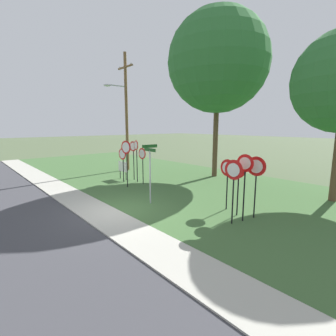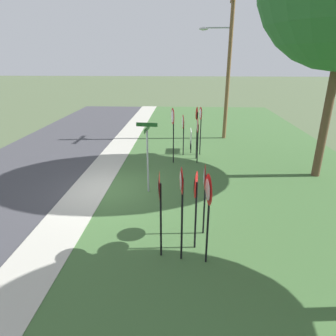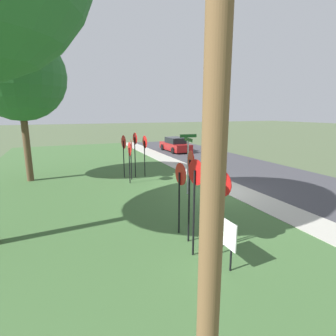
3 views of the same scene
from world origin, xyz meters
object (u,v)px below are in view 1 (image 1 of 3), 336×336
at_px(oak_tree_left, 218,62).
at_px(yield_sign_center, 245,172).
at_px(stop_sign_far_center, 123,158).
at_px(yield_sign_near_right, 227,172).
at_px(yield_sign_near_left, 238,174).
at_px(yield_sign_far_left, 233,176).
at_px(stop_sign_far_left, 136,153).
at_px(street_name_post, 150,169).
at_px(stop_sign_near_right, 126,153).
at_px(yield_sign_far_right, 256,172).
at_px(stop_sign_near_left, 142,158).
at_px(utility_pole, 125,109).
at_px(stop_sign_far_right, 133,152).
at_px(notice_board, 123,168).

bearing_deg(oak_tree_left, yield_sign_center, -44.27).
xyz_separation_m(stop_sign_far_center, yield_sign_near_right, (7.74, 0.67, 0.05)).
height_order(stop_sign_far_center, yield_sign_near_left, yield_sign_near_left).
bearing_deg(yield_sign_far_left, stop_sign_far_left, 167.38).
xyz_separation_m(stop_sign_far_center, street_name_post, (4.81, -1.36, 0.06)).
distance_m(stop_sign_near_right, stop_sign_far_left, 1.42).
xyz_separation_m(yield_sign_near_left, yield_sign_far_right, (0.62, 0.28, 0.14)).
height_order(yield_sign_far_left, yield_sign_far_right, yield_sign_far_right).
height_order(stop_sign_near_left, yield_sign_far_right, yield_sign_far_right).
xyz_separation_m(yield_sign_near_right, utility_pole, (-11.65, 2.00, 3.40)).
relative_size(stop_sign_far_left, yield_sign_far_left, 1.12).
distance_m(yield_sign_far_right, oak_tree_left, 10.49).
relative_size(stop_sign_near_right, yield_sign_center, 1.07).
relative_size(yield_sign_far_left, utility_pole, 0.26).
distance_m(stop_sign_near_left, yield_sign_far_right, 7.91).
bearing_deg(street_name_post, stop_sign_near_right, 170.91).
bearing_deg(stop_sign_near_left, yield_sign_center, -6.63).
bearing_deg(stop_sign_far_right, street_name_post, -32.40).
xyz_separation_m(notice_board, oak_tree_left, (3.46, 5.73, 7.22)).
bearing_deg(yield_sign_far_right, yield_sign_center, -105.67).
xyz_separation_m(yield_sign_near_left, notice_board, (-9.29, 0.08, -0.91)).
distance_m(yield_sign_far_right, yield_sign_center, 0.67).
bearing_deg(notice_board, stop_sign_far_right, 36.59).
bearing_deg(yield_sign_far_left, yield_sign_near_left, 109.31).
xyz_separation_m(stop_sign_near_right, stop_sign_far_center, (-1.31, 0.51, -0.45)).
bearing_deg(oak_tree_left, yield_sign_far_right, -40.65).
relative_size(yield_sign_near_left, notice_board, 1.88).
bearing_deg(yield_sign_far_left, stop_sign_far_center, 172.44).
bearing_deg(yield_sign_far_right, yield_sign_far_left, -107.37).
relative_size(yield_sign_near_right, utility_pole, 0.24).
bearing_deg(yield_sign_far_right, stop_sign_far_center, 176.68).
distance_m(stop_sign_near_left, stop_sign_near_right, 1.31).
xyz_separation_m(yield_sign_near_right, street_name_post, (-2.93, -2.03, 0.01)).
distance_m(stop_sign_far_left, notice_board, 1.80).
distance_m(stop_sign_near_right, stop_sign_far_right, 2.08).
bearing_deg(utility_pole, stop_sign_far_left, -23.61).
bearing_deg(stop_sign_far_left, stop_sign_far_center, -117.55).
distance_m(yield_sign_center, utility_pole, 13.55).
bearing_deg(stop_sign_far_center, notice_board, 143.91).
xyz_separation_m(stop_sign_near_right, utility_pole, (-5.21, 3.17, 3.00)).
relative_size(stop_sign_near_left, stop_sign_far_center, 1.02).
xyz_separation_m(yield_sign_far_left, oak_tree_left, (-6.23, 6.75, 6.20)).
height_order(yield_sign_near_right, oak_tree_left, oak_tree_left).
relative_size(stop_sign_near_left, stop_sign_far_left, 0.83).
xyz_separation_m(stop_sign_near_left, stop_sign_near_right, (0.11, -1.24, 0.41)).
bearing_deg(yield_sign_center, yield_sign_near_left, 137.46).
relative_size(stop_sign_near_left, street_name_post, 0.81).
bearing_deg(stop_sign_near_left, yield_sign_far_left, -10.81).
bearing_deg(stop_sign_near_left, stop_sign_far_left, -179.07).
relative_size(stop_sign_near_right, yield_sign_far_right, 1.12).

